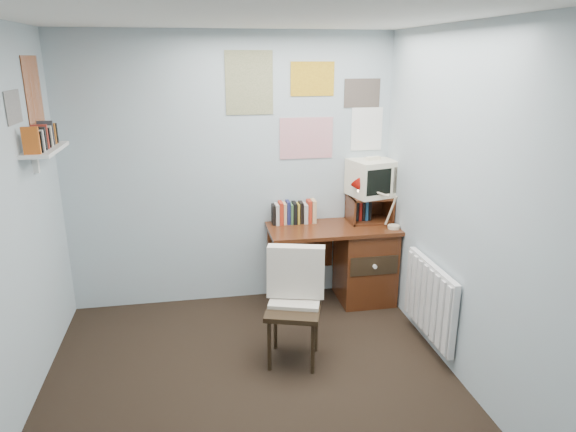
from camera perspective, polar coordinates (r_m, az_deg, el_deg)
name	(u,v)px	position (r m, az deg, el deg)	size (l,w,h in m)	color
ground	(258,410)	(3.69, -3.37, -20.76)	(3.50, 3.50, 0.00)	black
back_wall	(232,173)	(4.76, -6.29, 4.80)	(3.00, 0.02, 2.50)	#A5B1BC
right_wall	(484,221)	(3.56, 20.91, -0.53)	(0.02, 3.50, 2.50)	#A5B1BC
ceiling	(250,11)	(2.91, -4.30, 21.75)	(3.00, 3.50, 0.02)	white
desk	(359,260)	(4.98, 7.90, -4.89)	(1.20, 0.55, 0.76)	#502512
desk_chair	(293,310)	(3.95, 0.60, -10.42)	(0.44, 0.42, 0.86)	black
desk_lamp	(395,208)	(4.76, 11.79, 0.93)	(0.28, 0.24, 0.40)	#B6130C
tv_riser	(369,208)	(4.96, 9.04, 0.84)	(0.40, 0.30, 0.25)	#502512
crt_tv	(372,176)	(4.90, 9.34, 4.40)	(0.39, 0.36, 0.37)	#EDE6C7
book_row	(303,211)	(4.86, 1.72, 0.53)	(0.60, 0.14, 0.22)	#502512
radiator	(430,300)	(4.29, 15.51, -8.93)	(0.09, 0.80, 0.60)	white
wall_shelf	(45,150)	(4.18, -25.37, 6.68)	(0.20, 0.62, 0.24)	white
posters_back	(307,105)	(4.76, 2.10, 12.21)	(1.20, 0.01, 0.90)	white
posters_left	(24,97)	(4.16, -27.32, 11.69)	(0.01, 0.70, 0.60)	white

